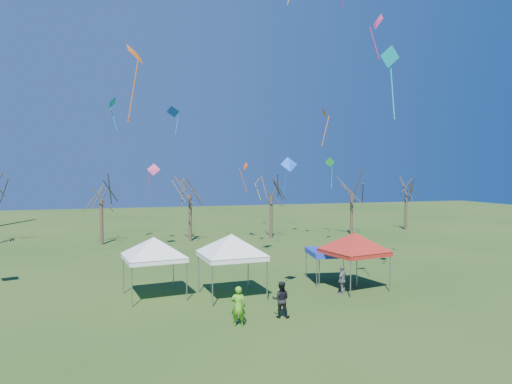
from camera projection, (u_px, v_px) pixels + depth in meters
The scene contains 24 objects.
ground at pixel (310, 309), 22.86m from camera, with size 140.00×140.00×0.00m, color #244A17.
tree_1 at pixel (101, 184), 43.12m from camera, with size 3.42×3.42×7.54m.
tree_2 at pixel (190, 178), 45.24m from camera, with size 3.71×3.71×8.18m.
tree_3 at pixel (271, 180), 47.34m from camera, with size 3.59×3.59×7.91m.
tree_4 at pixel (352, 180), 49.96m from camera, with size 3.58×3.58×7.89m.
tree_5 at pixel (406, 182), 54.35m from camera, with size 3.39×3.39×7.46m.
tent_white_west at pixel (154, 241), 25.00m from camera, with size 4.31×4.31×3.84m.
tent_white_mid at pixel (232, 238), 25.06m from camera, with size 4.55×4.55×4.02m.
tent_red at pixel (354, 236), 26.68m from camera, with size 4.29×4.29×3.86m.
tent_blue at pixel (331, 252), 28.21m from camera, with size 3.00×3.00×2.08m.
person_dark at pixel (281, 299), 21.57m from camera, with size 0.84×0.65×1.72m, color black.
person_grey at pixel (342, 280), 25.60m from camera, with size 0.96×0.40×1.64m, color slate.
person_green at pixel (238, 306), 20.32m from camera, with size 0.66×0.43×1.81m, color #4EAC1B.
kite_19 at pixel (258, 181), 42.66m from camera, with size 0.76×0.96×2.24m.
kite_17 at pixel (325, 114), 31.39m from camera, with size 0.62×0.94×2.68m.
kite_13 at pixel (153, 170), 39.78m from camera, with size 1.26×0.91×2.98m.
kite_1 at pixel (289, 165), 23.98m from camera, with size 0.94×0.56×2.09m.
kite_12 at pixel (330, 163), 49.16m from camera, with size 1.08×0.91×3.41m.
kite_22 at pixel (245, 167), 45.13m from camera, with size 0.93×1.02×3.02m.
kite_8 at pixel (135, 54), 25.20m from camera, with size 1.66×1.86×4.45m.
kite_2 at pixel (112, 103), 40.58m from camera, with size 1.14×1.42×3.06m.
kite_5 at pixel (390, 58), 22.68m from camera, with size 1.13×0.44×3.67m.
kite_27 at pixel (377, 22), 24.77m from camera, with size 0.65×0.98×2.43m.
kite_11 at pixel (173, 112), 37.99m from camera, with size 1.36×1.20×2.43m.
Camera 1 is at (-9.05, -20.86, 6.89)m, focal length 32.00 mm.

